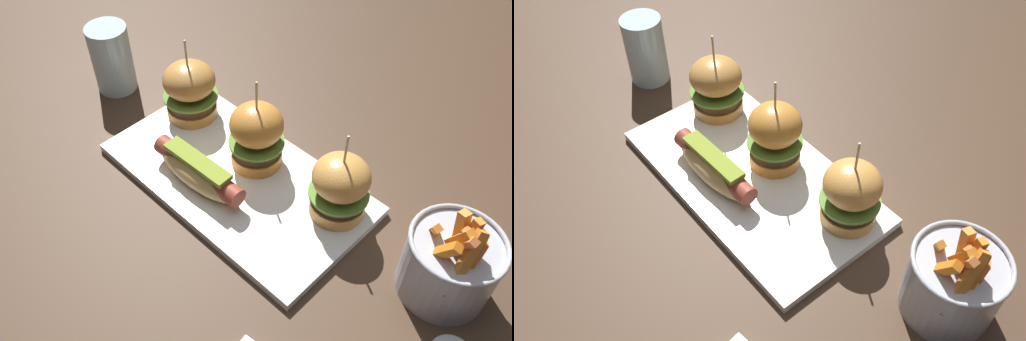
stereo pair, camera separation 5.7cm
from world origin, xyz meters
TOP-DOWN VIEW (x-y plane):
  - ground_plane at (0.00, 0.00)m, footprint 3.00×3.00m
  - platter_main at (0.00, 0.00)m, footprint 0.40×0.21m
  - hot_dog at (-0.03, -0.05)m, footprint 0.16×0.05m
  - slider_left at (-0.15, 0.04)m, footprint 0.09×0.09m
  - slider_center at (-0.00, 0.04)m, footprint 0.08×0.08m
  - slider_right at (0.15, 0.05)m, footprint 0.08×0.08m
  - fries_bucket at (0.31, 0.06)m, footprint 0.12×0.12m
  - water_glass at (-0.32, 0.01)m, footprint 0.07×0.07m

SIDE VIEW (x-z plane):
  - ground_plane at x=0.00m, z-range 0.00..0.00m
  - platter_main at x=0.00m, z-range 0.00..0.01m
  - hot_dog at x=-0.03m, z-range 0.01..0.06m
  - fries_bucket at x=0.31m, z-range -0.02..0.13m
  - water_glass at x=-0.32m, z-range 0.00..0.12m
  - slider_left at x=-0.15m, z-range -0.01..0.13m
  - slider_right at x=0.15m, z-range -0.01..0.14m
  - slider_center at x=0.00m, z-range -0.01..0.14m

